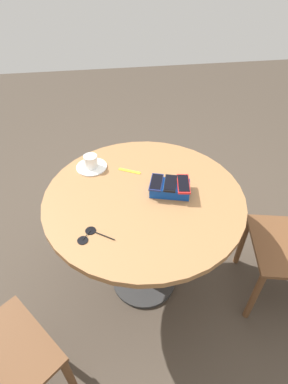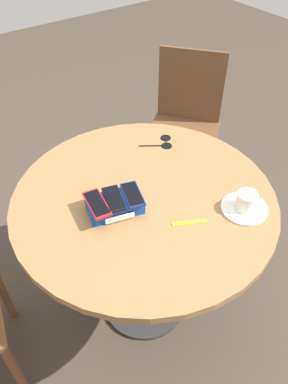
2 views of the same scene
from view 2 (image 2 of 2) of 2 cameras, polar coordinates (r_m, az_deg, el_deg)
ground_plane at (r=1.99m, az=0.00°, el=-16.43°), size 8.00×8.00×0.00m
round_table at (r=1.48m, az=0.00°, el=-3.85°), size 0.99×0.99×0.75m
phone_box at (r=1.32m, az=-4.39°, el=-2.11°), size 0.21×0.15×0.05m
phone_red at (r=1.29m, az=-7.22°, el=-1.78°), size 0.08×0.15×0.01m
phone_black at (r=1.30m, az=-4.58°, el=-1.04°), size 0.09×0.14×0.01m
phone_navy at (r=1.31m, az=-1.75°, el=-0.36°), size 0.10×0.14×0.01m
saucer at (r=1.39m, az=15.01°, el=-2.44°), size 0.17×0.17×0.01m
coffee_cup at (r=1.36m, az=15.38°, el=-1.31°), size 0.08×0.09×0.07m
lanyard_strap at (r=1.31m, az=6.95°, el=-4.63°), size 0.12×0.07×0.00m
sunglasses at (r=1.66m, az=3.15°, el=7.59°), size 0.16×0.10×0.01m
chair_near_window at (r=2.31m, az=6.17°, el=9.91°), size 0.58×0.58×0.88m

